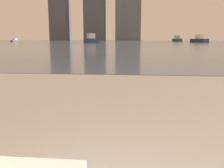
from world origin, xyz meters
name	(u,v)px	position (x,y,z in m)	size (l,w,h in m)	color
harbor_water	(136,42)	(0.00, 62.00, 0.01)	(180.00, 110.00, 0.01)	slate
harbor_boat_1	(177,39)	(12.58, 80.69, 0.65)	(2.52, 5.04, 1.81)	#335647
harbor_boat_2	(91,40)	(-9.40, 52.16, 0.70)	(4.00, 5.43, 1.95)	navy
harbor_boat_3	(15,41)	(-31.90, 64.27, 0.35)	(1.74, 2.71, 0.96)	#4C4C51
harbor_boat_4	(199,40)	(14.64, 61.21, 0.64)	(3.55, 5.01, 1.79)	navy
skyline_tower_0	(60,8)	(-35.84, 118.00, 14.75)	(7.94, 10.08, 29.51)	#4C515B
skyline_tower_2	(129,6)	(-3.94, 118.00, 15.38)	(11.45, 6.93, 30.75)	slate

